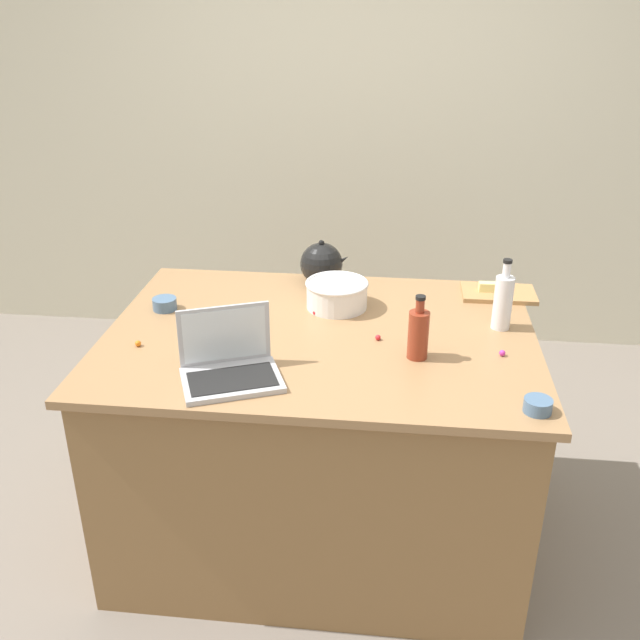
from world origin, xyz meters
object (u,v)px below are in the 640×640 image
(butter_stick_left, at_px, (492,287))
(ramekin_medium, at_px, (538,406))
(laptop, at_px, (229,364))
(ramekin_small, at_px, (165,304))
(bottle_vinegar, at_px, (503,301))
(cutting_board, at_px, (498,293))
(mixing_bowl_large, at_px, (337,294))
(bottle_soy, at_px, (418,333))
(kettle, at_px, (322,264))

(butter_stick_left, height_order, ramekin_medium, butter_stick_left)
(laptop, bearing_deg, ramekin_small, 127.17)
(ramekin_small, bearing_deg, bottle_vinegar, -0.89)
(bottle_vinegar, relative_size, cutting_board, 0.91)
(mixing_bowl_large, bearing_deg, bottle_soy, -51.14)
(bottle_soy, bearing_deg, laptop, -161.26)
(kettle, bearing_deg, butter_stick_left, -5.32)
(bottle_soy, bearing_deg, cutting_board, 59.56)
(ramekin_medium, bearing_deg, ramekin_small, 156.03)
(laptop, distance_m, ramekin_medium, 0.96)
(kettle, distance_m, cutting_board, 0.74)
(cutting_board, xyz_separation_m, ramekin_small, (-1.31, -0.29, 0.01))
(laptop, height_order, butter_stick_left, laptop)
(mixing_bowl_large, distance_m, ramekin_medium, 0.95)
(kettle, height_order, ramekin_small, kettle)
(bottle_vinegar, bearing_deg, ramekin_small, 179.11)
(bottle_vinegar, xyz_separation_m, cutting_board, (0.03, 0.31, -0.10))
(butter_stick_left, bearing_deg, cutting_board, 0.00)
(kettle, bearing_deg, cutting_board, -5.13)
(laptop, height_order, ramekin_small, laptop)
(laptop, distance_m, ramekin_small, 0.62)
(bottle_vinegar, distance_m, butter_stick_left, 0.32)
(bottle_vinegar, bearing_deg, butter_stick_left, 89.62)
(ramekin_small, bearing_deg, mixing_bowl_large, 8.36)
(bottle_vinegar, bearing_deg, bottle_soy, -139.21)
(mixing_bowl_large, bearing_deg, butter_stick_left, 17.03)
(ramekin_small, bearing_deg, bottle_soy, -16.36)
(mixing_bowl_large, xyz_separation_m, ramekin_medium, (0.66, -0.69, -0.04))
(laptop, distance_m, bottle_soy, 0.64)
(mixing_bowl_large, distance_m, ramekin_small, 0.67)
(laptop, xyz_separation_m, bottle_vinegar, (0.91, 0.47, 0.06))
(bottle_vinegar, distance_m, ramekin_medium, 0.58)
(bottle_soy, relative_size, cutting_board, 0.77)
(cutting_board, height_order, butter_stick_left, butter_stick_left)
(mixing_bowl_large, bearing_deg, kettle, 109.05)
(laptop, height_order, bottle_vinegar, bottle_vinegar)
(laptop, bearing_deg, bottle_soy, 18.74)
(ramekin_medium, bearing_deg, bottle_vinegar, 94.36)
(laptop, relative_size, bottle_vinegar, 1.38)
(bottle_soy, distance_m, kettle, 0.75)
(ramekin_small, bearing_deg, laptop, -52.83)
(mixing_bowl_large, distance_m, bottle_soy, 0.49)
(mixing_bowl_large, height_order, kettle, kettle)
(bottle_vinegar, bearing_deg, ramekin_medium, -85.64)
(laptop, height_order, ramekin_medium, laptop)
(mixing_bowl_large, bearing_deg, ramekin_small, -171.64)
(butter_stick_left, bearing_deg, ramekin_small, -167.39)
(laptop, bearing_deg, ramekin_medium, -5.94)
(kettle, bearing_deg, laptop, -103.65)
(mixing_bowl_large, height_order, cutting_board, mixing_bowl_large)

